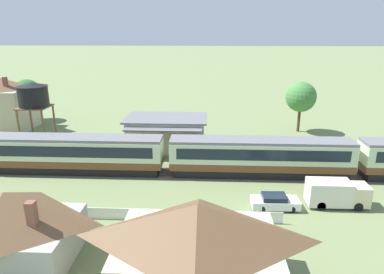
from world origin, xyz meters
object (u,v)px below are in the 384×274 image
at_px(station_building, 167,133).
at_px(yard_tree_0, 28,93).
at_px(delivery_truck_cream, 336,193).
at_px(cottage_brown_roof, 9,224).
at_px(passenger_train, 169,154).
at_px(cottage_brown_roof_2, 197,246).
at_px(water_tower, 33,96).
at_px(yard_tree_1, 301,97).
at_px(parked_car_white, 275,202).

bearing_deg(station_building, yard_tree_0, 152.03).
distance_m(delivery_truck_cream, yard_tree_0, 51.75).
xyz_separation_m(cottage_brown_roof, delivery_truck_cream, (25.22, 8.68, -1.40)).
height_order(passenger_train, station_building, station_building).
bearing_deg(cottage_brown_roof, passenger_train, 58.74).
xyz_separation_m(cottage_brown_roof_2, yard_tree_0, (-30.73, 39.56, 1.86)).
height_order(cottage_brown_roof, yard_tree_0, yard_tree_0).
height_order(passenger_train, water_tower, water_tower).
height_order(station_building, yard_tree_0, yard_tree_0).
relative_size(cottage_brown_roof_2, yard_tree_1, 1.34).
xyz_separation_m(station_building, parked_car_white, (11.62, -15.70, -1.55)).
relative_size(cottage_brown_roof, delivery_truck_cream, 1.74).
bearing_deg(station_building, delivery_truck_cream, -40.97).
bearing_deg(water_tower, cottage_brown_roof_2, -50.14).
height_order(station_building, cottage_brown_roof_2, cottage_brown_roof_2).
bearing_deg(yard_tree_0, station_building, -27.97).
bearing_deg(cottage_brown_roof, parked_car_white, 21.98).
xyz_separation_m(parked_car_white, yard_tree_1, (8.07, 24.66, 4.84)).
relative_size(station_building, parked_car_white, 2.51).
distance_m(passenger_train, delivery_truck_cream, 17.30).
height_order(parked_car_white, yard_tree_1, yard_tree_1).
relative_size(station_building, cottage_brown_roof, 1.14).
bearing_deg(parked_car_white, water_tower, 147.08).
height_order(cottage_brown_roof_2, yard_tree_0, yard_tree_0).
bearing_deg(passenger_train, yard_tree_0, 140.73).
bearing_deg(station_building, parked_car_white, -53.51).
height_order(passenger_train, cottage_brown_roof, cottage_brown_roof).
xyz_separation_m(delivery_truck_cream, yard_tree_0, (-42.96, 28.62, 3.60)).
distance_m(water_tower, delivery_truck_cream, 40.97).
relative_size(cottage_brown_roof, cottage_brown_roof_2, 0.90).
xyz_separation_m(station_building, cottage_brown_roof_2, (4.98, -25.89, 0.81)).
bearing_deg(cottage_brown_roof_2, delivery_truck_cream, 41.82).
bearing_deg(delivery_truck_cream, station_building, 139.03).
distance_m(cottage_brown_roof, cottage_brown_roof_2, 13.19).
bearing_deg(yard_tree_0, cottage_brown_roof_2, -52.16).
relative_size(yard_tree_0, yard_tree_1, 0.92).
xyz_separation_m(yard_tree_0, yard_tree_1, (45.43, -4.72, 0.62)).
bearing_deg(water_tower, passenger_train, -29.31).
xyz_separation_m(cottage_brown_roof, yard_tree_1, (27.69, 32.58, 2.83)).
bearing_deg(station_building, cottage_brown_roof, -108.72).
distance_m(passenger_train, yard_tree_1, 25.52).
bearing_deg(delivery_truck_cream, yard_tree_0, 146.33).
distance_m(passenger_train, water_tower, 23.81).
xyz_separation_m(passenger_train, parked_car_white, (10.38, -7.31, -1.67)).
bearing_deg(passenger_train, yard_tree_1, 43.24).
bearing_deg(cottage_brown_roof_2, station_building, 100.89).
relative_size(cottage_brown_roof_2, delivery_truck_cream, 1.93).
distance_m(water_tower, parked_car_white, 36.56).
relative_size(station_building, yard_tree_0, 1.49).
distance_m(cottage_brown_roof_2, yard_tree_1, 37.90).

